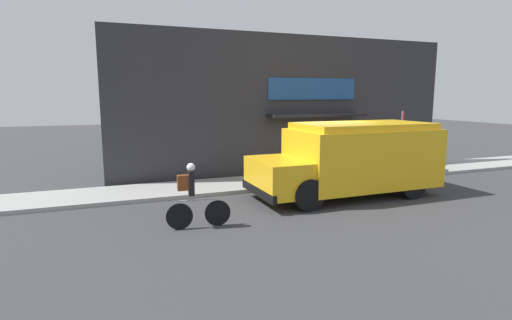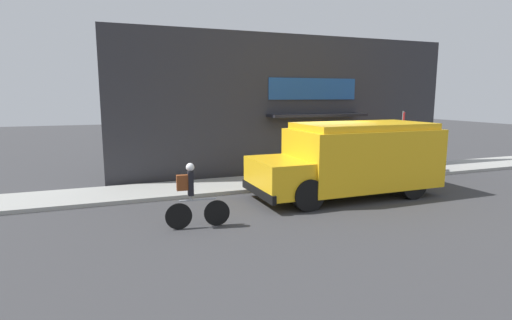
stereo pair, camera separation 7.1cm
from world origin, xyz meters
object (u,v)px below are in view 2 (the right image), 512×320
at_px(stop_sign_post, 403,131).
at_px(trash_bin, 299,165).
at_px(cyclist, 193,197).
at_px(school_bus, 352,158).

distance_m(stop_sign_post, trash_bin, 4.44).
relative_size(cyclist, trash_bin, 1.73).
distance_m(school_bus, trash_bin, 2.70).
xyz_separation_m(school_bus, cyclist, (-5.28, -1.33, -0.43)).
bearing_deg(trash_bin, stop_sign_post, -5.95).
xyz_separation_m(school_bus, stop_sign_post, (3.76, 2.14, 0.53)).
height_order(cyclist, stop_sign_post, stop_sign_post).
height_order(school_bus, trash_bin, school_bus).
relative_size(school_bus, cyclist, 3.72).
relative_size(stop_sign_post, trash_bin, 2.65).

